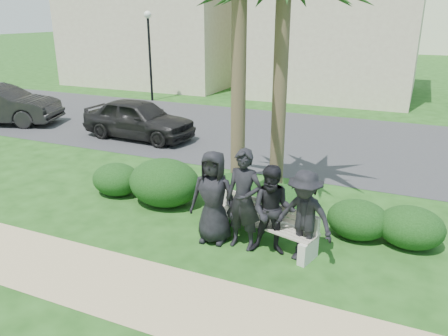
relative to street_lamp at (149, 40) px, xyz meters
The scene contains 18 objects.
ground 15.29m from the street_lamp, 53.13° to the right, with size 160.00×160.00×0.00m, color #1B4012.
footpath 16.74m from the street_lamp, 56.89° to the right, with size 30.00×1.60×0.01m, color tan.
asphalt_street 10.28m from the street_lamp, 23.96° to the right, with size 160.00×8.00×0.01m, color #2D2D30.
stucco_bldg_left 6.75m from the street_lamp, 116.57° to the left, with size 10.40×8.40×7.30m.
stucco_bldg_right 10.03m from the street_lamp, 36.87° to the left, with size 8.40×8.40×7.30m.
street_lamp is the anchor object (origin of this frame).
park_bench 15.39m from the street_lamp, 49.53° to the right, with size 2.33×1.06×0.77m.
man_a 15.01m from the street_lamp, 52.79° to the right, with size 0.88×0.57×1.81m, color black.
man_b 15.37m from the street_lamp, 50.97° to the right, with size 0.70×0.46×1.91m, color black.
man_c 15.74m from the street_lamp, 49.35° to the right, with size 0.82×0.64×1.68m, color black.
man_d 16.12m from the street_lamp, 47.86° to the right, with size 1.09×0.63×1.69m, color black.
hedge_a 12.45m from the street_lamp, 61.29° to the right, with size 1.21×1.00×0.79m, color black.
hedge_b 13.13m from the street_lamp, 56.02° to the right, with size 1.67×1.38×1.09m, color black.
hedge_c 13.91m from the street_lamp, 49.95° to the right, with size 1.36×1.12×0.89m, color black.
hedge_d 14.72m from the street_lamp, 46.78° to the right, with size 1.31×1.08×0.85m, color black.
hedge_e 15.82m from the street_lamp, 42.57° to the right, with size 1.19×0.98×0.77m, color black.
hedge_f 16.50m from the street_lamp, 40.18° to the right, with size 1.22×1.01×0.80m, color black.
car_a 7.47m from the street_lamp, 60.88° to the right, with size 1.63×4.05×1.38m, color black.
Camera 1 is at (3.22, -6.64, 4.15)m, focal length 35.00 mm.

